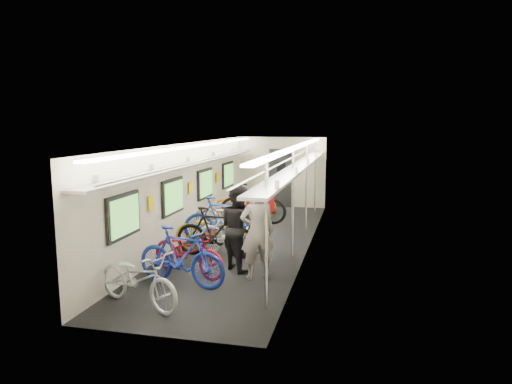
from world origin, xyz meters
The scene contains 15 objects.
train_car_shell centered at (-0.36, 0.71, 1.66)m, with size 10.00×10.00×10.00m.
bicycle_0 centered at (-0.74, -4.11, 0.46)m, with size 0.61×1.75×0.92m, color silver.
bicycle_1 centered at (-0.44, -3.08, 0.53)m, with size 0.50×1.78×1.07m, color #1C30A9.
bicycle_2 centered at (-0.53, -2.48, 0.46)m, with size 0.61×1.75×0.92m, color maroon.
bicycle_3 centered at (-0.39, -1.27, 0.55)m, with size 0.51×1.82×1.09m, color black.
bicycle_4 centered at (-0.55, -0.91, 0.48)m, with size 0.64×1.83×0.96m, color gold.
bicycle_5 centered at (-0.10, -0.91, 0.50)m, with size 0.47×1.67×1.01m, color white.
bicycle_6 centered at (-0.50, 0.43, 0.57)m, with size 0.76×2.17×1.14m, color #9D9EA1.
bicycle_7 centered at (-0.64, 0.06, 0.56)m, with size 0.53×1.86×1.12m, color navy.
bicycle_8 centered at (-0.78, 1.36, 0.46)m, with size 0.61×1.74×0.91m, color maroon.
bicycle_9 centered at (-0.35, 2.14, 0.58)m, with size 0.55×1.94×1.17m, color black.
bicycle_10 centered at (-0.72, 2.63, 0.51)m, with size 0.67×1.93×1.02m, color orange.
passenger_near centered at (0.80, -2.39, 0.89)m, with size 0.65×0.42×1.78m, color gray.
passenger_mid centered at (0.31, -1.95, 0.85)m, with size 0.82×0.64×1.69m, color black.
backpack centered at (0.80, -1.43, 1.28)m, with size 0.26×0.14×0.38m, color #AB1116.
Camera 1 is at (2.59, -10.41, 2.89)m, focal length 32.00 mm.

